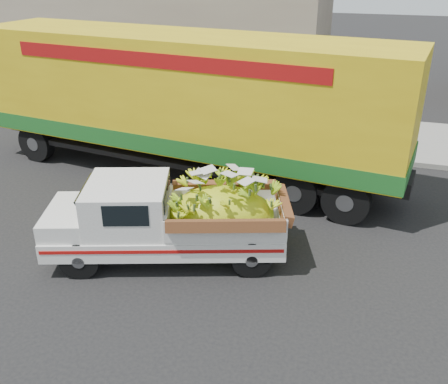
% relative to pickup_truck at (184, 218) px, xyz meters
% --- Properties ---
extents(ground, '(100.00, 100.00, 0.00)m').
position_rel_pickup_truck_xyz_m(ground, '(-0.05, -0.51, -0.88)').
color(ground, black).
rests_on(ground, ground).
extents(curb, '(60.00, 0.25, 0.15)m').
position_rel_pickup_truck_xyz_m(curb, '(-0.05, 6.48, -0.80)').
color(curb, gray).
rests_on(curb, ground).
extents(sidewalk, '(60.00, 4.00, 0.14)m').
position_rel_pickup_truck_xyz_m(sidewalk, '(-0.05, 8.58, -0.81)').
color(sidewalk, gray).
rests_on(sidewalk, ground).
extents(building_left, '(18.00, 6.00, 5.00)m').
position_rel_pickup_truck_xyz_m(building_left, '(-8.05, 14.48, 1.62)').
color(building_left, gray).
rests_on(building_left, ground).
extents(pickup_truck, '(4.93, 3.02, 1.63)m').
position_rel_pickup_truck_xyz_m(pickup_truck, '(0.00, 0.00, 0.00)').
color(pickup_truck, black).
rests_on(pickup_truck, ground).
extents(semi_trailer, '(12.06, 4.13, 3.80)m').
position_rel_pickup_truck_xyz_m(semi_trailer, '(-1.48, 4.03, 1.25)').
color(semi_trailer, black).
rests_on(semi_trailer, ground).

